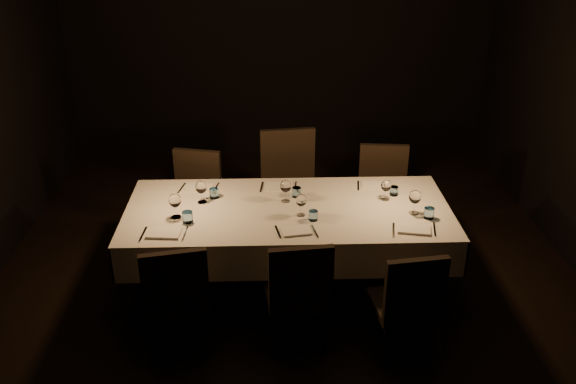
{
  "coord_description": "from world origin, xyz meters",
  "views": [
    {
      "loc": [
        -0.14,
        -4.2,
        2.94
      ],
      "look_at": [
        0.0,
        0.0,
        0.9
      ],
      "focal_mm": 38.0,
      "sensor_mm": 36.0,
      "label": 1
    }
  ],
  "objects_px": {
    "chair_near_center": "(298,290)",
    "chair_far_right": "(383,191)",
    "dining_table": "(288,216)",
    "chair_near_right": "(408,300)",
    "chair_far_left": "(195,196)",
    "chair_near_left": "(176,295)",
    "chair_far_center": "(290,183)"
  },
  "relations": [
    {
      "from": "chair_far_right",
      "to": "dining_table",
      "type": "bearing_deg",
      "value": -132.55
    },
    {
      "from": "dining_table",
      "to": "chair_far_left",
      "type": "relative_size",
      "value": 2.79
    },
    {
      "from": "chair_far_center",
      "to": "chair_far_right",
      "type": "bearing_deg",
      "value": -11.02
    },
    {
      "from": "dining_table",
      "to": "chair_near_right",
      "type": "height_order",
      "value": "chair_near_right"
    },
    {
      "from": "dining_table",
      "to": "chair_far_left",
      "type": "distance_m",
      "value": 1.14
    },
    {
      "from": "chair_near_right",
      "to": "chair_far_left",
      "type": "distance_m",
      "value": 2.28
    },
    {
      "from": "chair_near_right",
      "to": "chair_far_left",
      "type": "relative_size",
      "value": 0.96
    },
    {
      "from": "chair_far_left",
      "to": "chair_far_right",
      "type": "relative_size",
      "value": 0.98
    },
    {
      "from": "chair_near_center",
      "to": "chair_far_right",
      "type": "xyz_separation_m",
      "value": [
        0.85,
        1.53,
        0.01
      ]
    },
    {
      "from": "dining_table",
      "to": "chair_near_left",
      "type": "relative_size",
      "value": 2.78
    },
    {
      "from": "dining_table",
      "to": "chair_far_center",
      "type": "bearing_deg",
      "value": 86.98
    },
    {
      "from": "dining_table",
      "to": "chair_near_left",
      "type": "xyz_separation_m",
      "value": [
        -0.79,
        -0.76,
        -0.18
      ]
    },
    {
      "from": "dining_table",
      "to": "chair_far_right",
      "type": "bearing_deg",
      "value": 41.74
    },
    {
      "from": "chair_near_right",
      "to": "chair_far_center",
      "type": "xyz_separation_m",
      "value": [
        -0.74,
        1.72,
        0.08
      ]
    },
    {
      "from": "dining_table",
      "to": "chair_far_center",
      "type": "relative_size",
      "value": 2.4
    },
    {
      "from": "chair_near_center",
      "to": "chair_far_center",
      "type": "xyz_separation_m",
      "value": [
        -0.0,
        1.6,
        0.07
      ]
    },
    {
      "from": "chair_near_left",
      "to": "chair_far_center",
      "type": "relative_size",
      "value": 0.86
    },
    {
      "from": "chair_near_left",
      "to": "chair_far_right",
      "type": "distance_m",
      "value": 2.3
    },
    {
      "from": "chair_near_right",
      "to": "chair_far_center",
      "type": "distance_m",
      "value": 1.87
    },
    {
      "from": "chair_near_right",
      "to": "chair_far_left",
      "type": "xyz_separation_m",
      "value": [
        -1.6,
        1.62,
        0.02
      ]
    },
    {
      "from": "chair_near_left",
      "to": "chair_far_left",
      "type": "relative_size",
      "value": 1.0
    },
    {
      "from": "chair_far_left",
      "to": "chair_far_center",
      "type": "xyz_separation_m",
      "value": [
        0.86,
        0.09,
        0.07
      ]
    },
    {
      "from": "chair_near_center",
      "to": "chair_near_right",
      "type": "bearing_deg",
      "value": 164.69
    },
    {
      "from": "chair_near_center",
      "to": "chair_near_right",
      "type": "xyz_separation_m",
      "value": [
        0.74,
        -0.12,
        -0.02
      ]
    },
    {
      "from": "chair_far_center",
      "to": "chair_far_left",
      "type": "bearing_deg",
      "value": 179.56
    },
    {
      "from": "chair_near_center",
      "to": "chair_far_right",
      "type": "distance_m",
      "value": 1.75
    },
    {
      "from": "dining_table",
      "to": "chair_far_left",
      "type": "bearing_deg",
      "value": 136.42
    },
    {
      "from": "chair_near_left",
      "to": "chair_far_center",
      "type": "xyz_separation_m",
      "value": [
        0.83,
        1.63,
        0.07
      ]
    },
    {
      "from": "chair_near_center",
      "to": "chair_far_center",
      "type": "height_order",
      "value": "chair_far_center"
    },
    {
      "from": "chair_near_left",
      "to": "chair_far_right",
      "type": "relative_size",
      "value": 0.98
    },
    {
      "from": "dining_table",
      "to": "chair_far_left",
      "type": "xyz_separation_m",
      "value": [
        -0.81,
        0.78,
        -0.18
      ]
    },
    {
      "from": "chair_near_left",
      "to": "chair_far_right",
      "type": "height_order",
      "value": "chair_far_right"
    }
  ]
}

